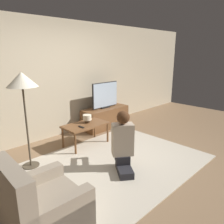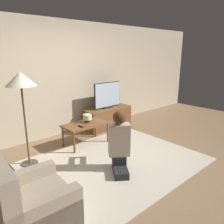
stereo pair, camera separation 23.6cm
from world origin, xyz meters
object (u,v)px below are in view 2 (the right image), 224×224
at_px(armchair, 31,206).
at_px(table_lamp, 87,118).
at_px(floor_lamp, 21,84).
at_px(person_kneeling, 119,140).
at_px(coffee_table, 86,126).
at_px(tv, 107,95).

xyz_separation_m(armchair, table_lamp, (1.85, 1.55, 0.28)).
relative_size(floor_lamp, armchair, 1.82).
xyz_separation_m(floor_lamp, armchair, (-0.53, -1.44, -1.12)).
distance_m(armchair, table_lamp, 2.43).
relative_size(armchair, table_lamp, 4.90).
distance_m(person_kneeling, table_lamp, 1.30).
bearing_deg(coffee_table, table_lamp, 29.80).
distance_m(floor_lamp, armchair, 1.90).
distance_m(tv, table_lamp, 1.13).
relative_size(tv, person_kneeling, 0.81).
distance_m(coffee_table, floor_lamp, 1.59).
xyz_separation_m(coffee_table, floor_lamp, (-1.24, -0.06, 1.00)).
bearing_deg(floor_lamp, person_kneeling, -47.84).
bearing_deg(floor_lamp, table_lamp, 4.71).
height_order(coffee_table, armchair, armchair).
bearing_deg(armchair, floor_lamp, -17.89).
distance_m(tv, floor_lamp, 2.44).
bearing_deg(table_lamp, coffee_table, -150.20).
distance_m(floor_lamp, table_lamp, 1.58).
bearing_deg(table_lamp, floor_lamp, -175.29).
height_order(coffee_table, person_kneeling, person_kneeling).
height_order(tv, person_kneeling, tv).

